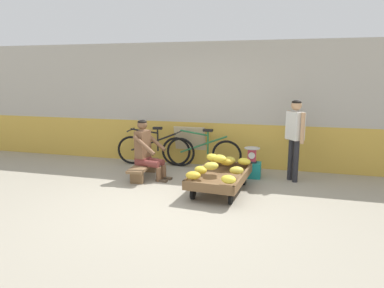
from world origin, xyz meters
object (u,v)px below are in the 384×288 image
at_px(customer_adult, 295,131).
at_px(sign_board, 191,145).
at_px(banana_cart, 220,178).
at_px(plastic_crate, 251,170).
at_px(weighing_scale, 252,155).
at_px(bicycle_near_left, 153,149).
at_px(vendor_seated, 147,150).
at_px(low_bench, 143,168).
at_px(bicycle_far_left, 203,152).

bearing_deg(customer_adult, sign_board, 162.36).
height_order(banana_cart, sign_board, sign_board).
bearing_deg(plastic_crate, banana_cart, -113.75).
bearing_deg(weighing_scale, bicycle_near_left, 169.95).
distance_m(vendor_seated, bicycle_near_left, 1.02).
relative_size(low_bench, customer_adult, 0.73).
height_order(vendor_seated, sign_board, vendor_seated).
xyz_separation_m(banana_cart, sign_board, (-0.98, 1.67, 0.19)).
xyz_separation_m(banana_cart, plastic_crate, (0.44, 1.00, -0.09)).
distance_m(plastic_crate, customer_adult, 1.12).
xyz_separation_m(banana_cart, bicycle_far_left, (-0.63, 1.40, 0.11)).
distance_m(vendor_seated, weighing_scale, 2.04).
bearing_deg(bicycle_far_left, sign_board, 142.68).
distance_m(banana_cart, bicycle_near_left, 2.24).
bearing_deg(customer_adult, bicycle_near_left, 172.08).
bearing_deg(customer_adult, plastic_crate, 178.12).
distance_m(bicycle_near_left, bicycle_far_left, 1.13).
bearing_deg(weighing_scale, customer_adult, -1.80).
distance_m(banana_cart, weighing_scale, 1.11).
height_order(low_bench, customer_adult, customer_adult).
xyz_separation_m(bicycle_near_left, bicycle_far_left, (1.13, 0.02, 0.00)).
bearing_deg(customer_adult, banana_cart, -141.33).
relative_size(plastic_crate, weighing_scale, 1.20).
relative_size(vendor_seated, plastic_crate, 3.17).
bearing_deg(weighing_scale, bicycle_far_left, 159.17).
relative_size(weighing_scale, sign_board, 0.35).
relative_size(low_bench, bicycle_far_left, 0.67).
xyz_separation_m(banana_cart, vendor_seated, (-1.52, 0.42, 0.33)).
height_order(banana_cart, vendor_seated, vendor_seated).
bearing_deg(bicycle_near_left, sign_board, 20.07).
distance_m(low_bench, weighing_scale, 2.13).
relative_size(banana_cart, sign_board, 1.74).
relative_size(low_bench, plastic_crate, 3.11).
bearing_deg(sign_board, banana_cart, -59.51).
bearing_deg(banana_cart, weighing_scale, 66.23).
distance_m(vendor_seated, sign_board, 1.37).
bearing_deg(bicycle_near_left, bicycle_far_left, 0.92).
bearing_deg(low_bench, plastic_crate, 15.42).
relative_size(banana_cart, weighing_scale, 5.02).
distance_m(bicycle_far_left, sign_board, 0.45).
distance_m(low_bench, plastic_crate, 2.12).
bearing_deg(low_bench, bicycle_near_left, 99.53).
height_order(bicycle_far_left, customer_adult, customer_adult).
bearing_deg(sign_board, low_bench, -116.60).
distance_m(banana_cart, plastic_crate, 1.09).
height_order(plastic_crate, weighing_scale, weighing_scale).
distance_m(banana_cart, low_bench, 1.66).
xyz_separation_m(low_bench, weighing_scale, (2.04, 0.56, 0.25)).
bearing_deg(vendor_seated, bicycle_far_left, 48.19).
xyz_separation_m(banana_cart, weighing_scale, (0.44, 1.00, 0.21)).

